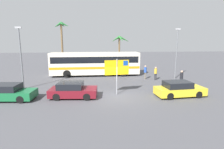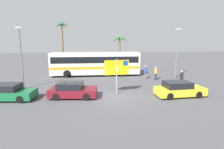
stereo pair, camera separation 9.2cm
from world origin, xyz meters
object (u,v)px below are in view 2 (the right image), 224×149
(car_green, at_px, (9,92))
(car_maroon, at_px, (73,90))
(pedestrian_by_bus, at_px, (145,71))
(pedestrian_near_sign, at_px, (156,72))
(ferry_sign, at_px, (117,69))
(car_yellow, at_px, (179,89))
(pedestrian_crossing_lot, at_px, (182,77))
(bus_front_coach, at_px, (95,63))

(car_green, relative_size, car_maroon, 1.01)
(car_maroon, height_order, pedestrian_by_bus, pedestrian_by_bus)
(pedestrian_near_sign, bearing_deg, ferry_sign, 122.55)
(car_yellow, bearing_deg, pedestrian_near_sign, 84.09)
(pedestrian_near_sign, bearing_deg, pedestrian_by_bus, 47.02)
(ferry_sign, bearing_deg, pedestrian_crossing_lot, 8.34)
(car_yellow, relative_size, pedestrian_crossing_lot, 2.50)
(pedestrian_by_bus, relative_size, pedestrian_crossing_lot, 1.00)
(pedestrian_crossing_lot, bearing_deg, pedestrian_near_sign, -137.00)
(ferry_sign, relative_size, car_green, 0.77)
(car_green, xyz_separation_m, pedestrian_near_sign, (14.49, 6.10, 0.32))
(car_maroon, bearing_deg, car_yellow, 1.16)
(ferry_sign, relative_size, car_yellow, 0.75)
(car_green, relative_size, pedestrian_crossing_lot, 2.41)
(car_maroon, bearing_deg, pedestrian_near_sign, 37.77)
(car_yellow, xyz_separation_m, car_green, (-14.26, 0.53, -0.00))
(bus_front_coach, height_order, pedestrian_by_bus, bus_front_coach)
(car_yellow, distance_m, pedestrian_near_sign, 6.64)
(bus_front_coach, xyz_separation_m, car_yellow, (7.06, -10.36, -1.15))
(car_yellow, height_order, car_green, same)
(bus_front_coach, height_order, ferry_sign, ferry_sign)
(car_green, bearing_deg, car_yellow, 3.31)
(car_green, distance_m, pedestrian_by_bus, 15.00)
(car_yellow, distance_m, pedestrian_by_bus, 7.35)
(car_yellow, height_order, pedestrian_by_bus, pedestrian_by_bus)
(car_yellow, bearing_deg, car_green, 173.97)
(ferry_sign, distance_m, car_green, 9.19)
(car_green, bearing_deg, car_maroon, 7.01)
(bus_front_coach, distance_m, pedestrian_by_bus, 6.95)
(car_yellow, height_order, pedestrian_crossing_lot, pedestrian_crossing_lot)
(car_green, xyz_separation_m, pedestrian_by_bus, (13.39, 6.76, 0.38))
(car_maroon, bearing_deg, bus_front_coach, 83.16)
(ferry_sign, height_order, car_yellow, ferry_sign)
(car_maroon, bearing_deg, ferry_sign, 12.66)
(car_yellow, bearing_deg, pedestrian_crossing_lot, 56.60)
(pedestrian_by_bus, bearing_deg, car_yellow, -68.93)
(car_maroon, xyz_separation_m, pedestrian_by_bus, (8.27, 6.62, 0.38))
(car_green, bearing_deg, bus_front_coach, 59.19)
(ferry_sign, distance_m, car_maroon, 4.27)
(pedestrian_by_bus, bearing_deg, pedestrian_crossing_lot, -42.80)
(car_maroon, relative_size, pedestrian_near_sign, 2.51)
(ferry_sign, bearing_deg, pedestrian_by_bus, 46.86)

